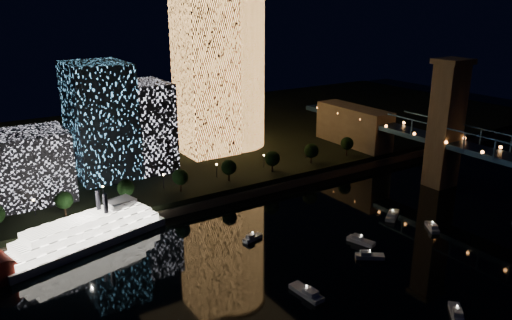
{
  "coord_description": "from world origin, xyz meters",
  "views": [
    {
      "loc": [
        -98.25,
        -67.3,
        70.79
      ],
      "look_at": [
        -19.11,
        55.0,
        23.86
      ],
      "focal_mm": 35.0,
      "sensor_mm": 36.0,
      "label": 1
    }
  ],
  "objects": [
    {
      "name": "esplanade_trees",
      "position": [
        -29.05,
        88.0,
        10.47
      ],
      "size": [
        165.62,
        6.39,
        8.7
      ],
      "color": "black",
      "rests_on": "far_bank"
    },
    {
      "name": "street_lamps",
      "position": [
        -34.0,
        94.0,
        9.02
      ],
      "size": [
        132.7,
        0.7,
        5.65
      ],
      "color": "black",
      "rests_on": "far_bank"
    },
    {
      "name": "riverboat",
      "position": [
        -69.87,
        73.36,
        4.14
      ],
      "size": [
        54.53,
        23.62,
        16.14
      ],
      "color": "silver",
      "rests_on": "ground"
    },
    {
      "name": "seawall",
      "position": [
        0.0,
        82.0,
        1.5
      ],
      "size": [
        420.0,
        6.0,
        3.0
      ],
      "primitive_type": "cube",
      "color": "#6B5E4C",
      "rests_on": "ground"
    },
    {
      "name": "ground",
      "position": [
        0.0,
        0.0,
        0.0
      ],
      "size": [
        520.0,
        520.0,
        0.0
      ],
      "primitive_type": "plane",
      "color": "black",
      "rests_on": "ground"
    },
    {
      "name": "motorboats",
      "position": [
        -4.49,
        13.38,
        0.81
      ],
      "size": [
        139.85,
        74.56,
        2.78
      ],
      "color": "silver",
      "rests_on": "ground"
    },
    {
      "name": "tower_cylindrical",
      "position": [
        16.1,
        131.79,
        43.41
      ],
      "size": [
        34.0,
        34.0,
        76.56
      ],
      "color": "#FCA650",
      "rests_on": "far_bank"
    },
    {
      "name": "tower_rectangular",
      "position": [
        1.02,
        126.34,
        40.39
      ],
      "size": [
        22.24,
        22.24,
        70.77
      ],
      "primitive_type": "cube",
      "color": "#FCA650",
      "rests_on": "far_bank"
    },
    {
      "name": "midrise_blocks",
      "position": [
        -57.75,
        120.64,
        22.63
      ],
      "size": [
        94.17,
        43.42,
        43.74
      ],
      "color": "silver",
      "rests_on": "far_bank"
    },
    {
      "name": "far_bank",
      "position": [
        0.0,
        160.0,
        2.5
      ],
      "size": [
        420.0,
        160.0,
        5.0
      ],
      "primitive_type": "cube",
      "color": "black",
      "rests_on": "ground"
    }
  ]
}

